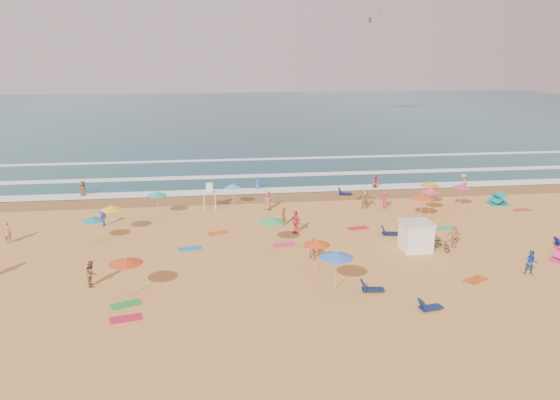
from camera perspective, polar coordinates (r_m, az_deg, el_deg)
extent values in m
plane|color=gold|center=(42.60, 3.81, -3.96)|extent=(220.00, 220.00, 0.00)
cube|color=#0C4756|center=(124.48, -3.73, 8.79)|extent=(220.00, 140.00, 0.18)
plane|color=olive|center=(54.38, 1.28, 0.35)|extent=(220.00, 220.00, 0.00)
cube|color=white|center=(56.75, 0.90, 1.08)|extent=(200.00, 2.20, 0.05)
cube|color=white|center=(63.49, -0.01, 2.62)|extent=(200.00, 1.60, 0.05)
cube|color=white|center=(73.21, -1.02, 4.32)|extent=(200.00, 1.20, 0.05)
cube|color=white|center=(40.93, 14.02, -3.74)|extent=(2.00, 2.00, 2.00)
cube|color=silver|center=(40.60, 14.11, -2.32)|extent=(2.20, 2.20, 0.12)
imported|color=black|center=(41.56, 16.57, -4.43)|extent=(1.03, 1.81, 0.90)
cone|color=teal|center=(43.02, -18.98, -1.85)|extent=(1.64, 1.64, 0.35)
cone|color=#FF386D|center=(49.90, 15.46, 1.02)|extent=(1.68, 1.68, 0.35)
cone|color=green|center=(39.79, -0.89, -2.07)|extent=(1.86, 1.86, 0.35)
cone|color=#15AF9E|center=(48.30, -12.74, 0.65)|extent=(1.73, 1.73, 0.35)
cone|color=#F03561|center=(51.93, 18.45, 1.41)|extent=(1.63, 1.63, 0.35)
cone|color=#DD4412|center=(35.96, 3.88, -4.43)|extent=(1.73, 1.73, 0.35)
cone|color=blue|center=(32.77, 5.90, -5.72)|extent=(2.04, 2.04, 0.35)
cone|color=red|center=(33.00, -15.81, -6.13)|extent=(1.95, 1.95, 0.35)
cone|color=#E74B18|center=(47.97, 14.61, 0.41)|extent=(2.02, 2.02, 0.35)
cone|color=yellow|center=(44.22, -17.22, -0.75)|extent=(1.71, 1.71, 0.35)
cone|color=#36B1F3|center=(50.69, -4.95, 1.49)|extent=(1.55, 1.55, 0.35)
cone|color=orange|center=(51.98, 15.37, 1.63)|extent=(1.75, 1.75, 0.35)
cube|color=#0D1D45|center=(33.75, 9.67, -9.18)|extent=(1.37, 0.74, 0.34)
cube|color=#0D1645|center=(43.90, 11.47, -3.42)|extent=(1.38, 0.80, 0.34)
cube|color=#102050|center=(32.24, 15.48, -10.76)|extent=(1.38, 0.78, 0.34)
cube|color=#0E1147|center=(55.39, 6.83, 0.69)|extent=(1.40, 0.88, 0.34)
cube|color=red|center=(31.40, -15.82, -11.83)|extent=(1.84, 1.19, 0.03)
cube|color=#1E7BBC|center=(40.79, -9.35, -5.01)|extent=(1.87, 1.27, 0.03)
cube|color=green|center=(32.99, -15.79, -10.46)|extent=(1.90, 1.45, 0.03)
cube|color=#DB5118|center=(43.92, -6.51, -3.41)|extent=(1.90, 1.49, 0.03)
cube|color=#DF346B|center=(40.98, 0.46, -4.70)|extent=(1.87, 1.30, 0.03)
cube|color=red|center=(45.19, 8.15, -2.93)|extent=(1.83, 1.16, 0.03)
cube|color=#2BAD69|center=(46.72, 16.87, -2.84)|extent=(1.74, 0.94, 0.03)
cube|color=#C84A16|center=(37.07, 19.75, -7.86)|extent=(1.90, 1.60, 0.03)
cube|color=#BF3D2D|center=(54.45, 23.90, -0.96)|extent=(1.76, 0.99, 0.03)
imported|color=blue|center=(47.38, -18.08, -1.69)|extent=(1.02, 1.20, 1.61)
imported|color=tan|center=(38.11, 3.40, -5.10)|extent=(1.41, 1.19, 1.52)
imported|color=#AC6D4F|center=(49.75, -1.28, -0.06)|extent=(1.00, 0.94, 1.72)
imported|color=brown|center=(57.69, -19.94, 0.99)|extent=(0.97, 1.09, 1.87)
imported|color=#CE333D|center=(58.04, 9.99, 1.74)|extent=(0.98, 0.81, 1.82)
imported|color=tan|center=(60.71, 18.60, 1.76)|extent=(1.06, 1.35, 1.83)
imported|color=tan|center=(42.24, 17.71, -3.65)|extent=(1.05, 0.63, 1.68)
imported|color=#2444AA|center=(39.00, 24.77, -5.98)|extent=(0.99, 0.91, 1.63)
imported|color=#2771BA|center=(57.06, -2.36, 1.66)|extent=(0.54, 0.69, 1.69)
imported|color=#A7804D|center=(50.82, 8.87, 0.12)|extent=(1.65, 0.56, 1.77)
imported|color=brown|center=(35.82, -19.10, -7.25)|extent=(0.72, 0.87, 1.62)
imported|color=#B92E40|center=(51.02, 10.83, 0.00)|extent=(1.15, 1.18, 1.62)
imported|color=#B27F52|center=(45.96, -26.62, -3.02)|extent=(0.69, 0.51, 1.74)
imported|color=#E43949|center=(43.35, 1.63, -2.30)|extent=(0.96, 1.17, 1.86)
imported|color=brown|center=(45.33, 0.35, -1.72)|extent=(0.47, 0.62, 1.52)
cube|color=#3F3326|center=(107.01, 9.40, 18.07)|extent=(0.40, 0.30, 0.90)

